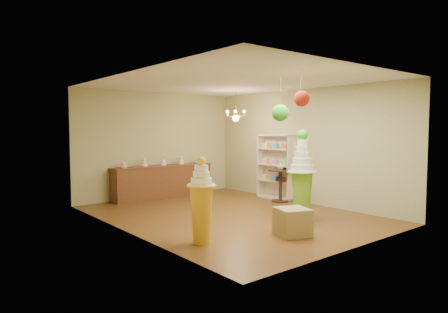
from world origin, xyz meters
TOP-DOWN VIEW (x-y plane):
  - floor at (0.00, 0.00)m, footprint 6.50×6.50m
  - ceiling at (0.00, 0.00)m, footprint 6.50×6.50m
  - wall_back at (0.00, 3.25)m, footprint 5.00×0.04m
  - wall_front at (0.00, -3.25)m, footprint 5.00×0.04m
  - wall_left at (-2.50, 0.00)m, footprint 0.04×6.50m
  - wall_right at (2.50, 0.00)m, footprint 0.04×6.50m
  - pedestal_green at (0.75, -1.47)m, footprint 0.69×0.69m
  - pedestal_orange at (-1.84, -1.44)m, footprint 0.53×0.53m
  - burlap_riser at (-0.24, -2.08)m, footprint 0.71×0.71m
  - sideboard at (0.00, 2.97)m, footprint 3.04×0.54m
  - shelving_unit at (2.34, 0.80)m, footprint 0.33×1.20m
  - round_table at (2.10, 0.40)m, footprint 0.79×0.79m
  - vase at (2.10, 0.40)m, footprint 0.20×0.20m
  - pom_red_left at (-0.35, -2.36)m, footprint 0.27×0.27m
  - pom_green_mid at (-0.18, -1.69)m, footprint 0.32×0.32m
  - pom_red_right at (0.26, -1.81)m, footprint 0.18×0.18m
  - chandelier at (1.28, 1.29)m, footprint 0.72×0.72m

SIDE VIEW (x-z plane):
  - floor at x=0.00m, z-range 0.00..0.00m
  - burlap_riser at x=-0.24m, z-range 0.00..0.50m
  - sideboard at x=0.00m, z-range -0.10..1.06m
  - round_table at x=2.10m, z-range 0.13..1.01m
  - pedestal_orange at x=-1.84m, z-range -0.12..1.38m
  - pedestal_green at x=0.75m, z-range -0.17..1.77m
  - shelving_unit at x=2.34m, z-range 0.00..1.80m
  - vase at x=2.10m, z-range 0.88..1.06m
  - wall_back at x=0.00m, z-range 0.00..3.00m
  - wall_front at x=0.00m, z-range 0.00..3.00m
  - wall_left at x=-2.50m, z-range 0.00..3.00m
  - wall_right at x=2.50m, z-range 0.00..3.00m
  - pom_green_mid at x=-0.18m, z-range 1.82..2.71m
  - chandelier at x=1.28m, z-range 1.88..2.73m
  - pom_red_left at x=-0.35m, z-range 2.16..2.81m
  - pom_red_right at x=0.26m, z-range 2.33..2.84m
  - ceiling at x=0.00m, z-range 3.00..3.00m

